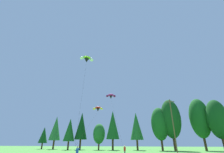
{
  "coord_description": "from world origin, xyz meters",
  "views": [
    {
      "loc": [
        6.82,
        0.95,
        2.03
      ],
      "look_at": [
        1.64,
        23.36,
        11.98
      ],
      "focal_mm": 24.81,
      "sensor_mm": 36.0,
      "label": 1
    }
  ],
  "objects_px": {
    "utility_pole": "(173,123)",
    "parafoil_kite_far_lime_white": "(87,59)",
    "kite_flyer_mid": "(125,150)",
    "kite_flyer_near": "(77,152)",
    "parafoil_kite_mid_magenta": "(111,96)",
    "parafoil_kite_high_red_yellow": "(98,109)"
  },
  "relations": [
    {
      "from": "kite_flyer_mid",
      "to": "parafoil_kite_high_red_yellow",
      "type": "bearing_deg",
      "value": 126.6
    },
    {
      "from": "kite_flyer_near",
      "to": "parafoil_kite_high_red_yellow",
      "type": "distance_m",
      "value": 23.0
    },
    {
      "from": "parafoil_kite_high_red_yellow",
      "to": "parafoil_kite_mid_magenta",
      "type": "xyz_separation_m",
      "value": [
        3.11,
        2.45,
        4.14
      ]
    },
    {
      "from": "kite_flyer_near",
      "to": "parafoil_kite_high_red_yellow",
      "type": "height_order",
      "value": "parafoil_kite_high_red_yellow"
    },
    {
      "from": "kite_flyer_mid",
      "to": "parafoil_kite_far_lime_white",
      "type": "height_order",
      "value": "parafoil_kite_far_lime_white"
    },
    {
      "from": "kite_flyer_near",
      "to": "kite_flyer_mid",
      "type": "xyz_separation_m",
      "value": [
        4.97,
        8.17,
        -0.01
      ]
    },
    {
      "from": "parafoil_kite_high_red_yellow",
      "to": "parafoil_kite_far_lime_white",
      "type": "bearing_deg",
      "value": -91.49
    },
    {
      "from": "utility_pole",
      "to": "parafoil_kite_high_red_yellow",
      "type": "height_order",
      "value": "utility_pole"
    },
    {
      "from": "utility_pole",
      "to": "parafoil_kite_far_lime_white",
      "type": "relative_size",
      "value": 0.61
    },
    {
      "from": "kite_flyer_near",
      "to": "kite_flyer_mid",
      "type": "height_order",
      "value": "same"
    },
    {
      "from": "utility_pole",
      "to": "kite_flyer_near",
      "type": "relative_size",
      "value": 7.48
    },
    {
      "from": "utility_pole",
      "to": "parafoil_kite_far_lime_white",
      "type": "bearing_deg",
      "value": -151.09
    },
    {
      "from": "kite_flyer_mid",
      "to": "parafoil_kite_far_lime_white",
      "type": "distance_m",
      "value": 22.6
    },
    {
      "from": "utility_pole",
      "to": "parafoil_kite_mid_magenta",
      "type": "bearing_deg",
      "value": 175.61
    },
    {
      "from": "parafoil_kite_high_red_yellow",
      "to": "parafoil_kite_mid_magenta",
      "type": "distance_m",
      "value": 5.73
    },
    {
      "from": "utility_pole",
      "to": "parafoil_kite_high_red_yellow",
      "type": "distance_m",
      "value": 19.82
    },
    {
      "from": "utility_pole",
      "to": "parafoil_kite_high_red_yellow",
      "type": "xyz_separation_m",
      "value": [
        -19.32,
        -1.21,
        4.25
      ]
    },
    {
      "from": "utility_pole",
      "to": "parafoil_kite_far_lime_white",
      "type": "height_order",
      "value": "parafoil_kite_far_lime_white"
    },
    {
      "from": "parafoil_kite_high_red_yellow",
      "to": "parafoil_kite_far_lime_white",
      "type": "relative_size",
      "value": 1.02
    },
    {
      "from": "kite_flyer_near",
      "to": "parafoil_kite_high_red_yellow",
      "type": "bearing_deg",
      "value": 101.37
    },
    {
      "from": "kite_flyer_near",
      "to": "parafoil_kite_mid_magenta",
      "type": "xyz_separation_m",
      "value": [
        -0.99,
        22.82,
        13.98
      ]
    },
    {
      "from": "kite_flyer_near",
      "to": "parafoil_kite_mid_magenta",
      "type": "relative_size",
      "value": 0.11
    }
  ]
}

